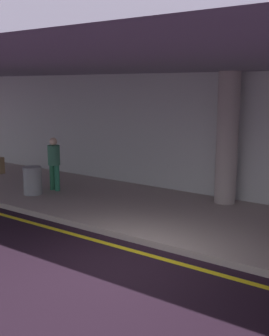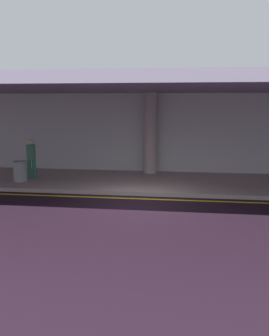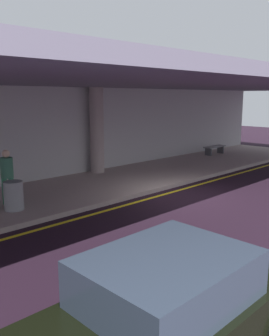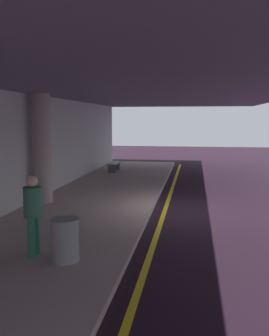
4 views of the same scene
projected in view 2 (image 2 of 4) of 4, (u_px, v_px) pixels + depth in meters
ground_plane at (137, 204)px, 12.47m from camera, size 60.00×60.00×0.00m
sidewalk at (146, 182)px, 15.48m from camera, size 26.00×4.20×0.15m
lane_stripe_yellow at (139, 199)px, 13.07m from camera, size 26.00×0.14×0.01m
support_column_left_mid at (150, 134)px, 16.76m from camera, size 0.60×0.60×3.65m
ceiling_overhang at (146, 87)px, 14.30m from camera, size 28.00×13.20×0.30m
terminal_back_wall at (151, 134)px, 17.35m from camera, size 26.00×0.30×3.80m
traveler_with_luggage at (31, 156)px, 15.79m from camera, size 0.38×0.38×1.68m
trash_bin_steel at (20, 171)px, 15.19m from camera, size 0.56×0.56×0.85m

